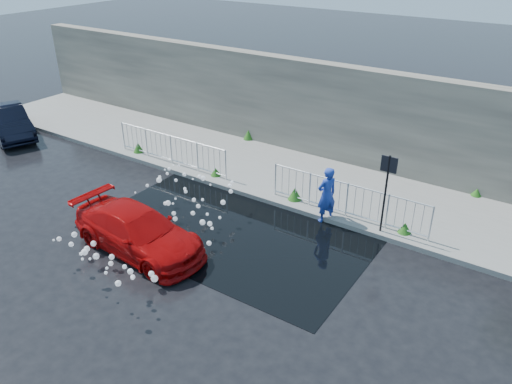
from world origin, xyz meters
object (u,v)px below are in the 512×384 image
(red_car, at_px, (138,231))
(person, at_px, (327,195))
(sign_post, at_px, (387,182))
(dark_car, at_px, (9,122))

(red_car, xyz_separation_m, person, (3.53, 4.22, 0.29))
(red_car, height_order, person, person)
(red_car, relative_size, person, 2.33)
(sign_post, xyz_separation_m, dark_car, (-16.07, -1.22, -1.08))
(person, bearing_deg, dark_car, -56.93)
(red_car, height_order, dark_car, dark_car)
(sign_post, distance_m, red_car, 6.89)
(dark_car, distance_m, person, 14.42)
(sign_post, bearing_deg, dark_car, -175.64)
(sign_post, height_order, person, sign_post)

